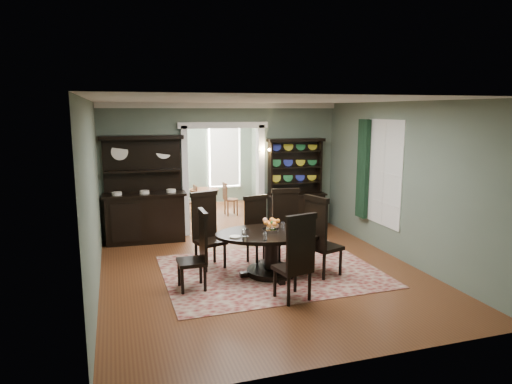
# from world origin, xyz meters

# --- Properties ---
(room) EXTENTS (5.51, 6.01, 3.01)m
(room) POSITION_xyz_m (0.00, 0.04, 1.58)
(room) COLOR brown
(room) RESTS_ON ground
(parlor) EXTENTS (3.51, 3.50, 3.01)m
(parlor) POSITION_xyz_m (0.00, 5.53, 1.52)
(parlor) COLOR brown
(parlor) RESTS_ON ground
(doorway_trim) EXTENTS (2.08, 0.25, 2.57)m
(doorway_trim) POSITION_xyz_m (0.00, 3.00, 1.62)
(doorway_trim) COLOR silver
(doorway_trim) RESTS_ON floor
(right_window) EXTENTS (0.15, 1.47, 2.12)m
(right_window) POSITION_xyz_m (2.69, 0.93, 1.60)
(right_window) COLOR white
(right_window) RESTS_ON wall_right
(wall_sconce) EXTENTS (0.27, 0.21, 0.21)m
(wall_sconce) POSITION_xyz_m (0.95, 2.85, 1.89)
(wall_sconce) COLOR gold
(wall_sconce) RESTS_ON back_wall_right
(rug) EXTENTS (3.77, 2.93, 0.01)m
(rug) POSITION_xyz_m (0.16, 0.08, 0.01)
(rug) COLOR maroon
(rug) RESTS_ON floor
(dining_table) EXTENTS (2.06, 1.97, 0.77)m
(dining_table) POSITION_xyz_m (0.12, -0.05, 0.53)
(dining_table) COLOR black
(dining_table) RESTS_ON rug
(centerpiece) EXTENTS (1.47, 0.94, 0.24)m
(centerpiece) POSITION_xyz_m (0.11, -0.03, 0.84)
(centerpiece) COLOR silver
(centerpiece) RESTS_ON dining_table
(chair_far_left) EXTENTS (0.63, 0.61, 1.38)m
(chair_far_left) POSITION_xyz_m (-0.86, 0.72, 0.73)
(chair_far_left) COLOR black
(chair_far_left) RESTS_ON rug
(chair_far_mid) EXTENTS (0.55, 0.53, 1.27)m
(chair_far_mid) POSITION_xyz_m (0.09, 0.65, 0.67)
(chair_far_mid) COLOR black
(chair_far_mid) RESTS_ON rug
(chair_far_right) EXTENTS (0.58, 0.56, 1.38)m
(chair_far_right) POSITION_xyz_m (0.63, 0.56, 0.73)
(chair_far_right) COLOR black
(chair_far_right) RESTS_ON rug
(chair_end_left) EXTENTS (0.45, 0.50, 1.29)m
(chair_end_left) POSITION_xyz_m (-1.21, -0.30, 0.68)
(chair_end_left) COLOR black
(chair_end_left) RESTS_ON rug
(chair_end_right) EXTENTS (0.64, 0.65, 1.42)m
(chair_end_right) POSITION_xyz_m (0.88, -0.39, 0.75)
(chair_end_right) COLOR black
(chair_end_right) RESTS_ON rug
(chair_near) EXTENTS (0.59, 0.57, 1.37)m
(chair_near) POSITION_xyz_m (0.10, -1.26, 0.72)
(chair_near) COLOR black
(chair_near) RESTS_ON rug
(sideboard) EXTENTS (1.77, 0.69, 2.31)m
(sideboard) POSITION_xyz_m (-1.82, 2.73, 0.81)
(sideboard) COLOR black
(sideboard) RESTS_ON floor
(welsh_dresser) EXTENTS (1.40, 0.52, 2.18)m
(welsh_dresser) POSITION_xyz_m (1.72, 2.76, 0.79)
(welsh_dresser) COLOR black
(welsh_dresser) RESTS_ON floor
(parlor_table) EXTENTS (0.79, 0.79, 0.73)m
(parlor_table) POSITION_xyz_m (-0.12, 4.76, 0.48)
(parlor_table) COLOR brown
(parlor_table) RESTS_ON parlor_floor
(parlor_chair_left) EXTENTS (0.37, 0.36, 0.86)m
(parlor_chair_left) POSITION_xyz_m (-0.48, 4.67, 0.46)
(parlor_chair_left) COLOR brown
(parlor_chair_left) RESTS_ON parlor_floor
(parlor_chair_right) EXTENTS (0.39, 0.38, 0.90)m
(parlor_chair_right) POSITION_xyz_m (0.52, 4.61, 0.48)
(parlor_chair_right) COLOR brown
(parlor_chair_right) RESTS_ON parlor_floor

